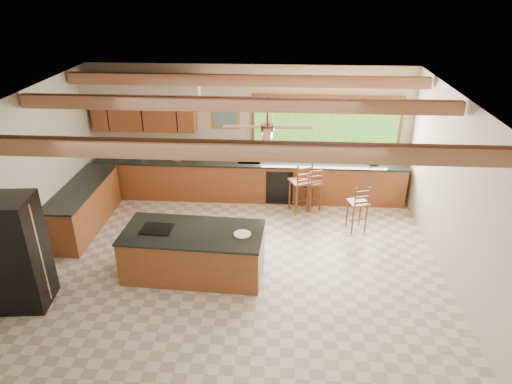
{
  "coord_description": "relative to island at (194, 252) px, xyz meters",
  "views": [
    {
      "loc": [
        0.77,
        -6.64,
        4.76
      ],
      "look_at": [
        0.29,
        0.8,
        1.16
      ],
      "focal_mm": 32.0,
      "sensor_mm": 36.0,
      "label": 1
    }
  ],
  "objects": [
    {
      "name": "ground",
      "position": [
        0.72,
        0.1,
        -0.42
      ],
      "size": [
        7.2,
        7.2,
        0.0
      ],
      "primitive_type": "plane",
      "color": "beige",
      "rests_on": "ground"
    },
    {
      "name": "room_shell",
      "position": [
        0.55,
        0.75,
        1.8
      ],
      "size": [
        7.27,
        6.54,
        3.02
      ],
      "color": "beige",
      "rests_on": "ground"
    },
    {
      "name": "counter_run",
      "position": [
        -0.1,
        2.62,
        0.05
      ],
      "size": [
        7.12,
        3.1,
        1.26
      ],
      "color": "brown",
      "rests_on": "ground"
    },
    {
      "name": "island",
      "position": [
        0.0,
        0.0,
        0.0
      ],
      "size": [
        2.43,
        1.23,
        0.85
      ],
      "rotation": [
        0.0,
        0.0,
        -0.05
      ],
      "color": "brown",
      "rests_on": "ground"
    },
    {
      "name": "refrigerator",
      "position": [
        -2.5,
        -0.97,
        0.51
      ],
      "size": [
        0.79,
        0.77,
        1.85
      ],
      "rotation": [
        0.0,
        0.0,
        0.1
      ],
      "color": "black",
      "rests_on": "ground"
    },
    {
      "name": "bar_stool_a",
      "position": [
        2.13,
        2.49,
        0.21
      ],
      "size": [
        0.49,
        0.49,
        1.06
      ],
      "rotation": [
        0.0,
        0.0,
        0.34
      ],
      "color": "brown",
      "rests_on": "ground"
    },
    {
      "name": "bar_stool_b",
      "position": [
        2.0,
        2.5,
        0.14
      ],
      "size": [
        0.44,
        0.45,
        0.93
      ],
      "rotation": [
        0.0,
        0.0,
        -0.43
      ],
      "color": "brown",
      "rests_on": "ground"
    },
    {
      "name": "bar_stool_c",
      "position": [
        1.88,
        2.36,
        0.29
      ],
      "size": [
        0.56,
        0.57,
        1.19
      ],
      "rotation": [
        0.0,
        0.0,
        0.43
      ],
      "color": "brown",
      "rests_on": "ground"
    },
    {
      "name": "bar_stool_d",
      "position": [
        3.01,
        1.65,
        0.18
      ],
      "size": [
        0.45,
        0.45,
        1.01
      ],
      "rotation": [
        0.0,
        0.0,
        0.27
      ],
      "color": "brown",
      "rests_on": "ground"
    }
  ]
}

